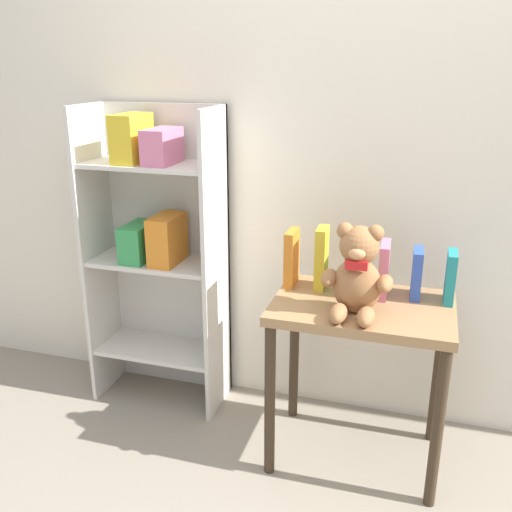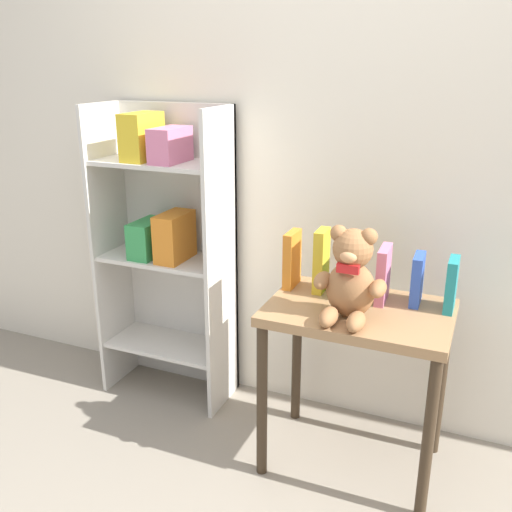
{
  "view_description": "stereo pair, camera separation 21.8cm",
  "coord_description": "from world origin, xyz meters",
  "px_view_note": "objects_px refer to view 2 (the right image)",
  "views": [
    {
      "loc": [
        0.26,
        -0.93,
        1.49
      ],
      "look_at": [
        -0.34,
        1.05,
        0.78
      ],
      "focal_mm": 40.0,
      "sensor_mm": 36.0,
      "label": 1
    },
    {
      "loc": [
        0.47,
        -0.85,
        1.49
      ],
      "look_at": [
        -0.34,
        1.05,
        0.78
      ],
      "focal_mm": 40.0,
      "sensor_mm": 36.0,
      "label": 2
    }
  ],
  "objects_px": {
    "teddy_bear": "(350,278)",
    "book_standing_blue": "(417,279)",
    "bookshelf_side": "(167,237)",
    "book_standing_pink": "(383,274)",
    "book_standing_green": "(351,273)",
    "book_standing_teal": "(451,285)",
    "display_table": "(357,335)",
    "book_standing_orange": "(292,259)",
    "book_standing_yellow": "(321,261)"
  },
  "relations": [
    {
      "from": "teddy_bear",
      "to": "book_standing_blue",
      "type": "relative_size",
      "value": 1.74
    },
    {
      "from": "bookshelf_side",
      "to": "book_standing_pink",
      "type": "xyz_separation_m",
      "value": [
        0.97,
        -0.11,
        0.01
      ]
    },
    {
      "from": "book_standing_green",
      "to": "book_standing_teal",
      "type": "distance_m",
      "value": 0.35
    },
    {
      "from": "display_table",
      "to": "book_standing_orange",
      "type": "height_order",
      "value": "book_standing_orange"
    },
    {
      "from": "book_standing_orange",
      "to": "book_standing_green",
      "type": "bearing_deg",
      "value": -2.37
    },
    {
      "from": "book_standing_orange",
      "to": "book_standing_teal",
      "type": "distance_m",
      "value": 0.59
    },
    {
      "from": "bookshelf_side",
      "to": "teddy_bear",
      "type": "relative_size",
      "value": 4.13
    },
    {
      "from": "teddy_bear",
      "to": "book_standing_blue",
      "type": "xyz_separation_m",
      "value": [
        0.19,
        0.21,
        -0.05
      ]
    },
    {
      "from": "teddy_bear",
      "to": "display_table",
      "type": "bearing_deg",
      "value": 79.54
    },
    {
      "from": "display_table",
      "to": "book_standing_yellow",
      "type": "bearing_deg",
      "value": 149.82
    },
    {
      "from": "book_standing_yellow",
      "to": "book_standing_blue",
      "type": "bearing_deg",
      "value": 1.94
    },
    {
      "from": "book_standing_orange",
      "to": "book_standing_yellow",
      "type": "xyz_separation_m",
      "value": [
        0.12,
        -0.0,
        0.01
      ]
    },
    {
      "from": "book_standing_yellow",
      "to": "teddy_bear",
      "type": "bearing_deg",
      "value": -51.8
    },
    {
      "from": "teddy_bear",
      "to": "book_standing_teal",
      "type": "relative_size",
      "value": 1.69
    },
    {
      "from": "book_standing_blue",
      "to": "teddy_bear",
      "type": "bearing_deg",
      "value": -133.98
    },
    {
      "from": "display_table",
      "to": "book_standing_green",
      "type": "bearing_deg",
      "value": 121.32
    },
    {
      "from": "book_standing_yellow",
      "to": "book_standing_pink",
      "type": "xyz_separation_m",
      "value": [
        0.24,
        -0.0,
        -0.02
      ]
    },
    {
      "from": "display_table",
      "to": "book_standing_green",
      "type": "distance_m",
      "value": 0.23
    },
    {
      "from": "book_standing_orange",
      "to": "book_standing_green",
      "type": "distance_m",
      "value": 0.24
    },
    {
      "from": "book_standing_pink",
      "to": "book_standing_teal",
      "type": "xyz_separation_m",
      "value": [
        0.24,
        0.01,
        -0.01
      ]
    },
    {
      "from": "book_standing_yellow",
      "to": "display_table",
      "type": "bearing_deg",
      "value": -31.42
    },
    {
      "from": "bookshelf_side",
      "to": "teddy_bear",
      "type": "xyz_separation_m",
      "value": [
        0.9,
        -0.3,
        0.05
      ]
    },
    {
      "from": "display_table",
      "to": "book_standing_blue",
      "type": "xyz_separation_m",
      "value": [
        0.18,
        0.12,
        0.2
      ]
    },
    {
      "from": "book_standing_blue",
      "to": "book_standing_green",
      "type": "bearing_deg",
      "value": -175.63
    },
    {
      "from": "book_standing_green",
      "to": "book_standing_pink",
      "type": "distance_m",
      "value": 0.12
    },
    {
      "from": "book_standing_teal",
      "to": "teddy_bear",
      "type": "bearing_deg",
      "value": -147.31
    },
    {
      "from": "book_standing_green",
      "to": "book_standing_blue",
      "type": "bearing_deg",
      "value": 6.22
    },
    {
      "from": "book_standing_blue",
      "to": "book_standing_orange",
      "type": "bearing_deg",
      "value": -179.81
    },
    {
      "from": "book_standing_green",
      "to": "book_standing_pink",
      "type": "xyz_separation_m",
      "value": [
        0.12,
        0.0,
        0.01
      ]
    },
    {
      "from": "display_table",
      "to": "book_standing_pink",
      "type": "height_order",
      "value": "book_standing_pink"
    },
    {
      "from": "display_table",
      "to": "book_standing_pink",
      "type": "bearing_deg",
      "value": 58.99
    },
    {
      "from": "display_table",
      "to": "book_standing_teal",
      "type": "height_order",
      "value": "book_standing_teal"
    },
    {
      "from": "bookshelf_side",
      "to": "book_standing_blue",
      "type": "relative_size",
      "value": 7.19
    },
    {
      "from": "display_table",
      "to": "book_standing_pink",
      "type": "relative_size",
      "value": 3.21
    },
    {
      "from": "book_standing_teal",
      "to": "display_table",
      "type": "bearing_deg",
      "value": -159.75
    },
    {
      "from": "book_standing_yellow",
      "to": "bookshelf_side",
      "type": "bearing_deg",
      "value": 170.56
    },
    {
      "from": "book_standing_green",
      "to": "book_standing_blue",
      "type": "distance_m",
      "value": 0.24
    },
    {
      "from": "bookshelf_side",
      "to": "book_standing_blue",
      "type": "height_order",
      "value": "bookshelf_side"
    },
    {
      "from": "display_table",
      "to": "book_standing_orange",
      "type": "relative_size",
      "value": 2.98
    },
    {
      "from": "bookshelf_side",
      "to": "teddy_bear",
      "type": "bearing_deg",
      "value": -18.49
    },
    {
      "from": "book_standing_pink",
      "to": "bookshelf_side",
      "type": "bearing_deg",
      "value": 171.29
    },
    {
      "from": "teddy_bear",
      "to": "book_standing_green",
      "type": "height_order",
      "value": "teddy_bear"
    },
    {
      "from": "bookshelf_side",
      "to": "book_standing_teal",
      "type": "bearing_deg",
      "value": -4.72
    },
    {
      "from": "teddy_bear",
      "to": "book_standing_green",
      "type": "distance_m",
      "value": 0.2
    },
    {
      "from": "book_standing_green",
      "to": "book_standing_orange",
      "type": "bearing_deg",
      "value": 177.83
    },
    {
      "from": "bookshelf_side",
      "to": "display_table",
      "type": "distance_m",
      "value": 0.96
    },
    {
      "from": "display_table",
      "to": "book_standing_green",
      "type": "relative_size",
      "value": 3.56
    },
    {
      "from": "display_table",
      "to": "book_standing_pink",
      "type": "xyz_separation_m",
      "value": [
        0.06,
        0.1,
        0.21
      ]
    },
    {
      "from": "book_standing_orange",
      "to": "book_standing_pink",
      "type": "bearing_deg",
      "value": -1.45
    },
    {
      "from": "book_standing_blue",
      "to": "book_standing_pink",
      "type": "bearing_deg",
      "value": -170.12
    }
  ]
}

